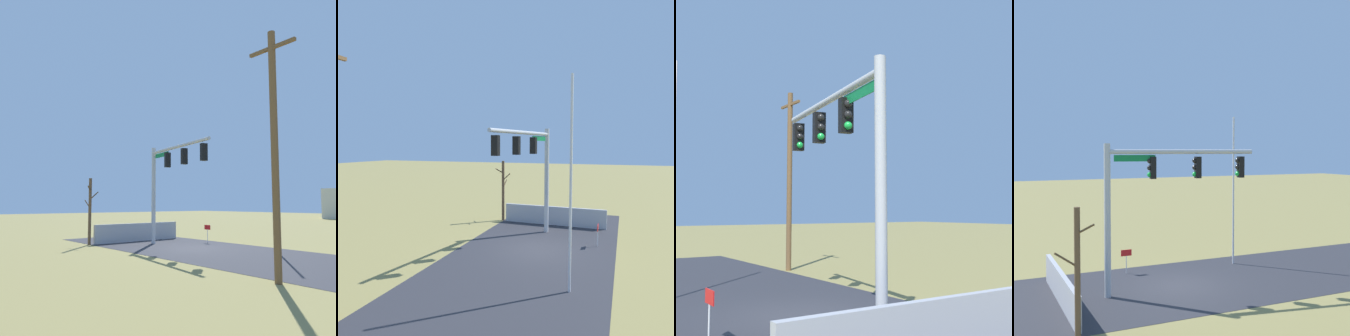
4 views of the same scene
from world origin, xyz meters
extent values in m
plane|color=olive|center=(0.00, 0.00, 0.00)|extent=(160.00, 160.00, 0.00)
cube|color=#2D2D33|center=(-4.00, 0.00, 0.01)|extent=(28.00, 8.00, 0.01)
cube|color=#A8A8AD|center=(5.43, 0.23, 0.65)|extent=(0.20, 7.04, 1.30)
cylinder|color=#B2B5BA|center=(3.48, 0.31, 3.29)|extent=(0.28, 0.28, 6.58)
cylinder|color=#B2B5BA|center=(0.25, 0.87, 6.23)|extent=(6.51, 1.32, 0.20)
cube|color=#0F7238|center=(2.32, 0.51, 5.95)|extent=(1.78, 0.34, 0.28)
cube|color=black|center=(1.54, 0.65, 5.53)|extent=(0.30, 0.40, 0.96)
sphere|color=black|center=(1.69, 0.62, 5.83)|extent=(0.22, 0.22, 0.22)
sphere|color=black|center=(1.69, 0.62, 5.53)|extent=(0.22, 0.22, 0.22)
sphere|color=green|center=(1.69, 0.62, 5.23)|extent=(0.22, 0.22, 0.22)
cube|color=black|center=(-0.46, 0.99, 5.53)|extent=(0.30, 0.40, 0.96)
sphere|color=black|center=(-0.32, 0.97, 5.83)|extent=(0.22, 0.22, 0.22)
sphere|color=black|center=(-0.32, 0.97, 5.53)|extent=(0.22, 0.22, 0.22)
sphere|color=green|center=(-0.32, 0.97, 5.23)|extent=(0.22, 0.22, 0.22)
cube|color=black|center=(-2.47, 1.34, 5.53)|extent=(0.30, 0.40, 0.96)
sphere|color=black|center=(-2.32, 1.32, 5.83)|extent=(0.22, 0.22, 0.22)
sphere|color=black|center=(-2.32, 1.32, 5.53)|extent=(0.22, 0.22, 0.22)
sphere|color=green|center=(-2.32, 1.32, 5.23)|extent=(0.22, 0.22, 0.22)
cylinder|color=brown|center=(-8.99, 4.34, 4.47)|extent=(0.26, 0.26, 8.93)
cube|color=brown|center=(-8.99, 4.34, 8.33)|extent=(1.90, 0.12, 0.12)
cylinder|color=silver|center=(1.61, -3.01, 0.45)|extent=(0.04, 0.04, 0.90)
cube|color=red|center=(1.61, -3.01, 1.06)|extent=(0.56, 0.02, 0.32)
camera|label=1|loc=(-16.26, 15.10, 2.72)|focal=38.20mm
camera|label=2|loc=(-16.09, -4.29, 5.52)|focal=33.90mm
camera|label=3|loc=(11.88, -6.34, 2.95)|focal=49.67mm
camera|label=4|loc=(8.59, 19.08, 6.26)|focal=48.61mm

